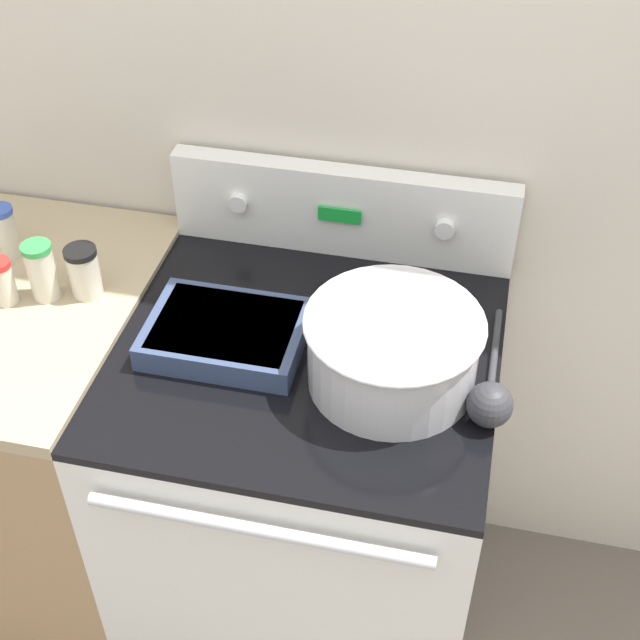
% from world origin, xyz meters
% --- Properties ---
extents(kitchen_wall, '(8.00, 0.05, 2.50)m').
position_xyz_m(kitchen_wall, '(0.00, 0.73, 1.25)').
color(kitchen_wall, beige).
rests_on(kitchen_wall, ground_plane).
extents(stove_range, '(0.72, 0.73, 0.91)m').
position_xyz_m(stove_range, '(0.00, 0.35, 0.45)').
color(stove_range, white).
rests_on(stove_range, ground_plane).
extents(control_panel, '(0.72, 0.07, 0.20)m').
position_xyz_m(control_panel, '(0.00, 0.67, 1.01)').
color(control_panel, white).
rests_on(control_panel, stove_range).
extents(side_counter, '(0.58, 0.70, 0.92)m').
position_xyz_m(side_counter, '(-0.65, 0.35, 0.46)').
color(side_counter, tan).
rests_on(side_counter, ground_plane).
extents(mixing_bowl, '(0.32, 0.32, 0.15)m').
position_xyz_m(mixing_bowl, '(0.17, 0.30, 0.99)').
color(mixing_bowl, silver).
rests_on(mixing_bowl, stove_range).
extents(casserole_dish, '(0.30, 0.22, 0.05)m').
position_xyz_m(casserole_dish, '(-0.15, 0.33, 0.94)').
color(casserole_dish, '#38476B').
rests_on(casserole_dish, stove_range).
extents(ladle, '(0.08, 0.33, 0.08)m').
position_xyz_m(ladle, '(0.35, 0.25, 0.94)').
color(ladle, '#333338').
rests_on(ladle, stove_range).
extents(spice_jar_black_cap, '(0.06, 0.06, 0.11)m').
position_xyz_m(spice_jar_black_cap, '(-0.47, 0.40, 0.97)').
color(spice_jar_black_cap, beige).
rests_on(spice_jar_black_cap, side_counter).
extents(spice_jar_green_cap, '(0.06, 0.06, 0.13)m').
position_xyz_m(spice_jar_green_cap, '(-0.54, 0.37, 0.98)').
color(spice_jar_green_cap, beige).
rests_on(spice_jar_green_cap, side_counter).
extents(spice_jar_red_cap, '(0.05, 0.05, 0.10)m').
position_xyz_m(spice_jar_red_cap, '(-0.61, 0.34, 0.97)').
color(spice_jar_red_cap, beige).
rests_on(spice_jar_red_cap, side_counter).
extents(spice_jar_blue_cap, '(0.06, 0.06, 0.11)m').
position_xyz_m(spice_jar_blue_cap, '(-0.68, 0.49, 0.98)').
color(spice_jar_blue_cap, beige).
rests_on(spice_jar_blue_cap, side_counter).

